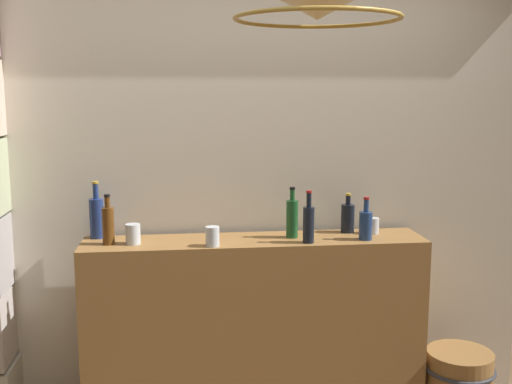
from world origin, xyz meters
TOP-DOWN VIEW (x-y plane):
  - panelled_rear_partition at (0.00, 1.10)m, footprint 3.08×0.15m
  - bar_shelf_unit at (0.00, 0.85)m, footprint 1.73×0.33m
  - liquor_bottle_vermouth at (-0.72, 0.83)m, footprint 0.06×0.06m
  - liquor_bottle_tequila at (-0.79, 0.98)m, footprint 0.07×0.07m
  - liquor_bottle_scotch at (0.19, 0.87)m, footprint 0.06×0.06m
  - liquor_bottle_port at (0.55, 0.78)m, footprint 0.07×0.07m
  - liquor_bottle_rye at (0.51, 0.95)m, footprint 0.07×0.07m
  - liquor_bottle_gin at (0.25, 0.75)m, footprint 0.06×0.06m
  - glass_tumbler_rocks at (-0.22, 0.74)m, footprint 0.07×0.07m
  - glass_tumbler_highball at (0.63, 0.91)m, footprint 0.06×0.06m
  - glass_tumbler_shot at (-0.60, 0.83)m, footprint 0.07×0.07m

SIDE VIEW (x-z plane):
  - bar_shelf_unit at x=0.00m, z-range 0.00..1.01m
  - glass_tumbler_highball at x=0.63m, z-range 1.01..1.09m
  - glass_tumbler_rocks at x=-0.22m, z-range 1.01..1.11m
  - glass_tumbler_shot at x=-0.60m, z-range 1.01..1.11m
  - liquor_bottle_port at x=0.55m, z-range 0.98..1.20m
  - liquor_bottle_rye at x=0.51m, z-range 0.99..1.20m
  - liquor_bottle_vermouth at x=-0.72m, z-range 0.99..1.23m
  - liquor_bottle_gin at x=0.25m, z-range 0.98..1.24m
  - liquor_bottle_scotch at x=0.19m, z-range 0.98..1.25m
  - liquor_bottle_tequila at x=-0.79m, z-range 0.98..1.27m
  - panelled_rear_partition at x=0.00m, z-range 0.06..2.79m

